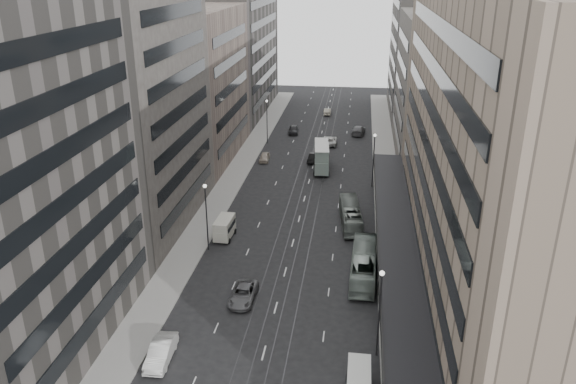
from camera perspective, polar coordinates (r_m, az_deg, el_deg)
The scene contains 26 objects.
ground at distance 55.54m, azimuth -1.41°, elevation -12.24°, with size 220.00×220.00×0.00m, color black.
sidewalk_right at distance 88.63m, azimuth 9.99°, elevation 1.10°, with size 4.00×125.00×0.15m, color gray.
sidewalk_left at distance 90.56m, azimuth -5.35°, elevation 1.81°, with size 4.00×125.00×0.15m, color gray.
department_store at distance 57.55m, azimuth 21.42°, elevation 4.01°, with size 19.20×60.00×30.00m.
building_right_mid at distance 100.23m, azimuth 15.67°, elevation 10.18°, with size 15.00×28.00×24.00m, color #45413B.
building_right_far at distance 129.27m, azimuth 14.06°, elevation 13.76°, with size 15.00×32.00×28.00m, color #5F5B55.
building_left_b at distance 71.86m, azimuth -16.59°, elevation 9.70°, with size 15.00×26.00×34.00m, color #45413B.
building_left_c at distance 97.54m, azimuth -10.07°, elevation 10.64°, with size 15.00×28.00×25.00m, color gray.
building_left_d at distance 128.74m, azimuth -5.77°, elevation 14.25°, with size 15.00×38.00×28.00m, color #5F5B55.
lamp_right_near at distance 48.08m, azimuth 9.32°, elevation -11.13°, with size 0.44×0.44×8.32m.
lamp_right_far at distance 84.48m, azimuth 8.71°, elevation 3.83°, with size 0.44×0.44×8.32m.
lamp_left_near at distance 65.20m, azimuth -8.31°, elevation -1.76°, with size 0.44×0.44×8.32m.
lamp_left_far at distance 105.01m, azimuth -2.15°, elevation 7.68°, with size 0.44×0.44×8.32m.
bus_near at distance 61.18m, azimuth 7.70°, elevation -7.27°, with size 2.55×10.91×3.04m, color gray.
bus_far at distance 72.82m, azimuth 6.37°, elevation -2.32°, with size 2.33×9.98×2.78m, color gray.
double_decker at distance 91.63m, azimuth 3.42°, elevation 3.63°, with size 3.02×8.15×4.37m.
vw_microbus at distance 46.19m, azimuth 7.19°, elevation -18.62°, with size 2.03×4.39×2.37m.
panel_van at distance 69.32m, azimuth -6.47°, elevation -3.59°, with size 2.17×4.20×2.61m.
sedan_1 at distance 50.64m, azimuth -12.79°, elevation -15.57°, with size 1.75×5.02×1.65m, color silver.
sedan_2 at distance 57.26m, azimuth -4.58°, elevation -10.29°, with size 2.37×5.15×1.43m, color #5C5B5E.
sedan_4 at distance 96.45m, azimuth -2.40°, elevation 3.56°, with size 1.62×4.03×1.37m, color #B4A695.
sedan_5 at distance 96.00m, azimuth 2.59°, elevation 3.47°, with size 1.46×4.19×1.38m, color black.
sedan_6 at distance 105.78m, azimuth 4.28°, elevation 5.24°, with size 2.52×5.46×1.52m, color silver.
sedan_7 at distance 112.92m, azimuth 7.17°, elevation 6.26°, with size 2.34×5.77×1.67m, color #565658.
sedan_8 at distance 112.65m, azimuth 0.56°, elevation 6.37°, with size 1.88×4.68×1.59m, color #242527.
sedan_9 at distance 127.70m, azimuth 4.03°, elevation 8.16°, with size 1.46×4.20×1.38m, color #B9B199.
Camera 1 is at (7.21, -45.30, 31.31)m, focal length 35.00 mm.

